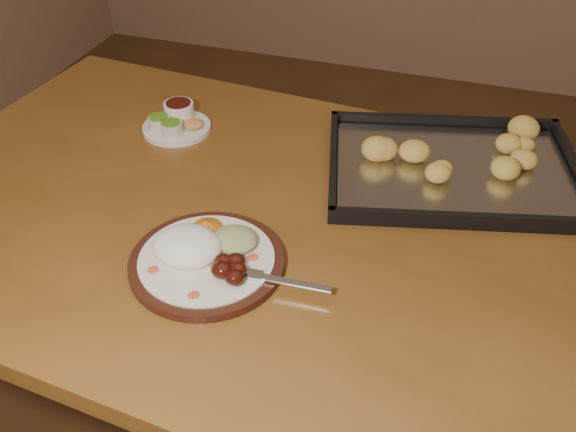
% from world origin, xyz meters
% --- Properties ---
extents(ground, '(4.00, 4.00, 0.00)m').
position_xyz_m(ground, '(0.00, 0.00, 0.00)').
color(ground, brown).
rests_on(ground, ground).
extents(dining_table, '(1.57, 1.02, 0.75)m').
position_xyz_m(dining_table, '(-0.21, -0.26, 0.65)').
color(dining_table, brown).
rests_on(dining_table, ground).
extents(dinner_plate, '(0.34, 0.25, 0.06)m').
position_xyz_m(dinner_plate, '(-0.29, -0.41, 0.77)').
color(dinner_plate, black).
rests_on(dinner_plate, dining_table).
extents(condiment_saucer, '(0.15, 0.15, 0.05)m').
position_xyz_m(condiment_saucer, '(-0.53, -0.03, 0.77)').
color(condiment_saucer, silver).
rests_on(condiment_saucer, dining_table).
extents(baking_tray, '(0.56, 0.46, 0.05)m').
position_xyz_m(baking_tray, '(0.06, -0.01, 0.77)').
color(baking_tray, black).
rests_on(baking_tray, dining_table).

